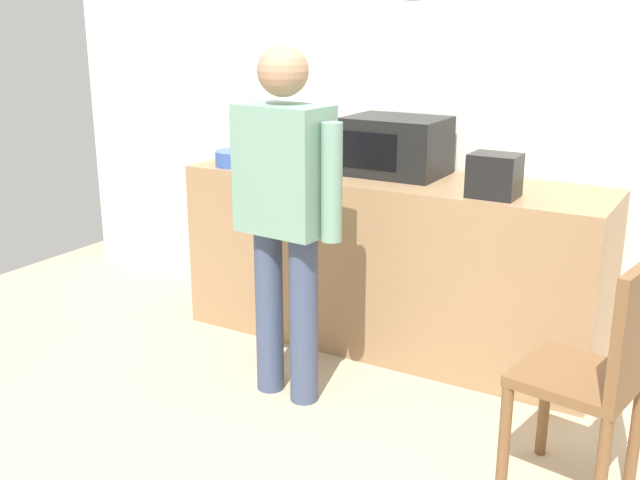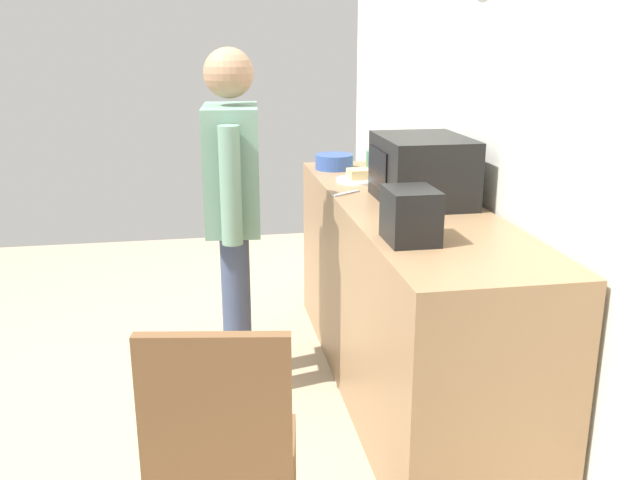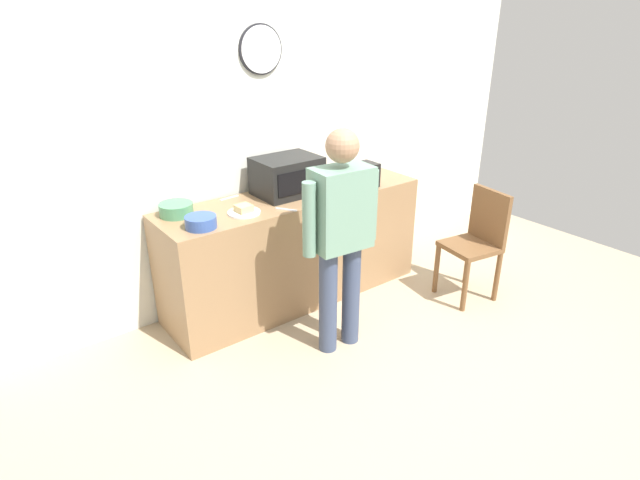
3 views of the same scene
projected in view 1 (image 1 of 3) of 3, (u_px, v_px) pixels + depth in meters
The scene contains 12 objects.
ground_plane at pixel (303, 460), 3.04m from camera, with size 6.00×6.00×0.00m, color tan.
back_wall at pixel (459, 98), 3.99m from camera, with size 5.40×0.13×2.60m.
kitchen_counter at pixel (389, 262), 4.01m from camera, with size 2.23×0.62×0.92m, color #93704C.
microwave at pixel (396, 146), 3.90m from camera, with size 0.50×0.39×0.30m.
sandwich_plate at pixel (296, 167), 4.04m from camera, with size 0.24×0.24×0.07m.
salad_bowl at pixel (262, 149), 4.44m from camera, with size 0.24×0.24×0.09m, color #4C8E60.
cereal_bowl at pixel (235, 158), 4.16m from camera, with size 0.22×0.22×0.08m, color #33519E.
toaster at pixel (494, 176), 3.42m from camera, with size 0.22×0.18×0.20m, color black.
fork_utensil at pixel (340, 160), 4.31m from camera, with size 0.17×0.02×0.01m, color silver.
spoon_utensil at pixel (331, 180), 3.80m from camera, with size 0.17×0.02×0.01m, color silver.
person_standing at pixel (285, 201), 3.31m from camera, with size 0.59×0.27×1.61m.
wooden_chair at pixel (599, 370), 2.65m from camera, with size 0.46×0.46×0.94m.
Camera 1 is at (1.40, -2.26, 1.72)m, focal length 42.21 mm.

